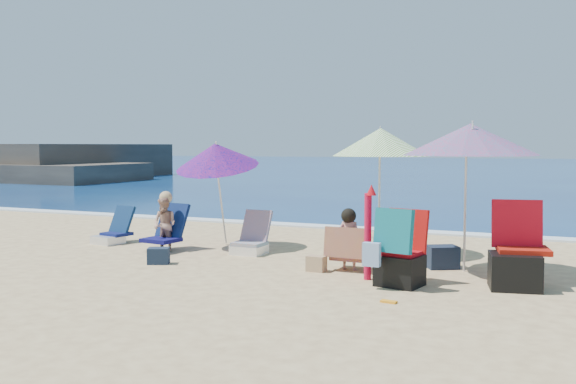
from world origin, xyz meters
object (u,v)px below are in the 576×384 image
at_px(camp_chair_left, 516,262).
at_px(person_left, 165,224).
at_px(chair_rainbow, 251,242).
at_px(person_center, 348,240).
at_px(chair_navy, 113,234).
at_px(camp_chair_right, 398,257).
at_px(furled_umbrella, 368,227).
at_px(umbrella_blue, 216,155).
at_px(umbrella_turquoise, 470,140).
at_px(umbrella_striped, 381,142).

distance_m(camp_chair_left, person_left, 5.84).
height_order(chair_rainbow, person_center, person_center).
height_order(chair_navy, camp_chair_right, camp_chair_right).
relative_size(furled_umbrella, chair_rainbow, 1.81).
distance_m(umbrella_blue, furled_umbrella, 3.69).
bearing_deg(chair_navy, umbrella_blue, 7.60).
height_order(camp_chair_left, camp_chair_right, camp_chair_left).
bearing_deg(camp_chair_right, chair_rainbow, 153.54).
distance_m(umbrella_turquoise, furled_umbrella, 1.94).
bearing_deg(umbrella_turquoise, furled_umbrella, -140.85).
bearing_deg(chair_rainbow, camp_chair_right, -26.46).
bearing_deg(camp_chair_left, camp_chair_right, -160.72).
bearing_deg(umbrella_striped, chair_rainbow, -157.45).
bearing_deg(camp_chair_left, umbrella_turquoise, 135.35).
distance_m(chair_navy, chair_rainbow, 2.90).
bearing_deg(camp_chair_right, umbrella_turquoise, 58.88).
relative_size(umbrella_turquoise, camp_chair_left, 2.24).
relative_size(umbrella_blue, chair_rainbow, 2.81).
height_order(umbrella_blue, furled_umbrella, umbrella_blue).
xyz_separation_m(umbrella_blue, camp_chair_left, (5.13, -1.21, -1.32)).
xyz_separation_m(umbrella_turquoise, chair_navy, (-6.51, 0.25, -1.73)).
height_order(camp_chair_left, person_left, camp_chair_left).
height_order(umbrella_turquoise, camp_chair_left, umbrella_turquoise).
height_order(umbrella_striped, chair_navy, umbrella_striped).
relative_size(umbrella_turquoise, chair_rainbow, 3.47).
bearing_deg(person_center, chair_navy, 171.64).
distance_m(umbrella_turquoise, chair_navy, 6.74).
distance_m(chair_rainbow, person_center, 2.11).
distance_m(umbrella_turquoise, umbrella_striped, 1.94).
relative_size(umbrella_turquoise, furled_umbrella, 1.91).
bearing_deg(chair_navy, person_left, -13.23).
xyz_separation_m(umbrella_turquoise, person_left, (-5.11, -0.08, -1.44)).
relative_size(camp_chair_left, camp_chair_right, 1.08).
bearing_deg(person_center, umbrella_turquoise, 15.94).
bearing_deg(umbrella_striped, person_left, -161.50).
relative_size(camp_chair_left, person_left, 1.08).
xyz_separation_m(umbrella_striped, camp_chair_left, (2.30, -1.78, -1.55)).
xyz_separation_m(furled_umbrella, chair_rainbow, (-2.42, 1.22, -0.53)).
bearing_deg(person_left, camp_chair_right, -14.09).
bearing_deg(umbrella_striped, camp_chair_left, -37.77).
xyz_separation_m(camp_chair_left, person_center, (-2.34, 0.22, 0.11)).
height_order(umbrella_striped, person_center, umbrella_striped).
xyz_separation_m(umbrella_striped, chair_navy, (-4.91, -0.84, -1.71)).
bearing_deg(chair_rainbow, furled_umbrella, -26.81).
xyz_separation_m(chair_navy, person_center, (4.87, -0.72, 0.26)).
bearing_deg(chair_rainbow, person_left, -167.24).
distance_m(umbrella_striped, furled_umbrella, 2.40).
relative_size(umbrella_striped, camp_chair_right, 2.07).
relative_size(umbrella_turquoise, person_left, 2.42).
distance_m(umbrella_striped, umbrella_blue, 2.89).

